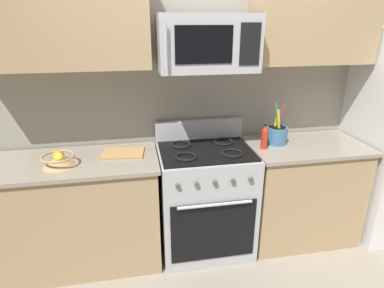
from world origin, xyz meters
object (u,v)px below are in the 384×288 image
range_oven (205,199)px  microwave (207,43)px  fruit_basket (58,160)px  bottle_hot_sauce (264,137)px  cutting_board (123,153)px  utensil_crock (277,134)px

range_oven → microwave: 1.27m
range_oven → fruit_basket: range_oven is taller
bottle_hot_sauce → fruit_basket: bearing=-178.2°
cutting_board → range_oven: bearing=-5.7°
utensil_crock → bottle_hot_sauce: 0.18m
microwave → cutting_board: size_ratio=2.24×
range_oven → cutting_board: (-0.65, 0.06, 0.44)m
microwave → fruit_basket: bearing=-174.8°
microwave → fruit_basket: 1.36m
microwave → bottle_hot_sauce: bearing=-6.2°
range_oven → cutting_board: bearing=174.3°
microwave → cutting_board: (-0.65, 0.04, -0.83)m
range_oven → utensil_crock: 0.82m
fruit_basket → microwave: bearing=5.2°
utensil_crock → fruit_basket: 1.74m
cutting_board → bottle_hot_sauce: bottle_hot_sauce is taller
microwave → utensil_crock: size_ratio=2.04×
range_oven → cutting_board: 0.79m
microwave → utensil_crock: (0.63, 0.05, -0.75)m
fruit_basket → bottle_hot_sauce: bearing=1.8°
range_oven → utensil_crock: size_ratio=3.15×
fruit_basket → bottle_hot_sauce: (1.59, 0.05, 0.05)m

